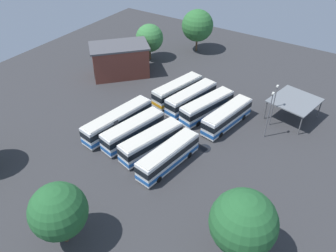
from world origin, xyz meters
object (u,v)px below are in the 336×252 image
bus_row1_slot2 (191,98)px  tree_east_edge (58,211)px  lamp_post_near_entrance (274,104)px  bus_row0_slot1 (151,142)px  tree_south_edge (150,38)px  tree_northeast (197,26)px  bus_row1_slot0 (227,116)px  tree_north_edge (243,223)px  bus_row0_slot2 (133,131)px  bus_row1_slot3 (178,90)px  bus_row1_slot1 (207,107)px  bus_row0_slot0 (168,156)px  bus_row0_slot3 (118,121)px  lamp_post_far_corner (269,113)px  depot_building (120,60)px  maintenance_shelter (295,101)px

bus_row1_slot2 → tree_east_edge: size_ratio=1.35×
lamp_post_near_entrance → bus_row0_slot1: bearing=142.4°
bus_row1_slot2 → tree_south_edge: bearing=55.7°
bus_row0_slot1 → tree_northeast: size_ratio=1.12×
bus_row1_slot0 → tree_north_edge: tree_north_edge is taller
bus_row1_slot2 → tree_south_edge: tree_south_edge is taller
bus_row0_slot2 → bus_row1_slot0: same height
bus_row1_slot2 → tree_south_edge: (12.08, 17.74, 3.18)m
bus_row1_slot2 → bus_row1_slot3: 3.62m
bus_row1_slot0 → bus_row1_slot1: 4.24m
bus_row0_slot0 → bus_row0_slot3: (2.63, 11.54, 0.00)m
bus_row0_slot3 → lamp_post_far_corner: (11.49, -20.79, 2.71)m
tree_north_edge → bus_row1_slot2: bearing=39.7°
bus_row0_slot2 → tree_northeast: size_ratio=1.15×
bus_row0_slot2 → bus_row1_slot0: bearing=-42.4°
bus_row1_slot0 → lamp_post_far_corner: size_ratio=1.34×
bus_row1_slot1 → depot_building: depot_building is taller
tree_northeast → tree_south_edge: bearing=146.2°
bus_row0_slot1 → tree_east_edge: bearing=-177.1°
bus_row1_slot1 → bus_row1_slot2: same height
bus_row1_slot2 → maintenance_shelter: (6.38, -16.32, 1.65)m
depot_building → bus_row0_slot3: bearing=-141.9°
maintenance_shelter → bus_row1_slot1: bearing=120.2°
bus_row0_slot1 → bus_row1_slot0: same height
maintenance_shelter → bus_row1_slot3: bearing=105.2°
tree_northeast → tree_north_edge: (-45.24, -30.63, -0.36)m
bus_row0_slot0 → lamp_post_near_entrance: lamp_post_near_entrance is taller
bus_row1_slot2 → depot_building: bearing=81.7°
bus_row1_slot0 → depot_building: 26.84m
bus_row0_slot1 → maintenance_shelter: size_ratio=1.26×
bus_row0_slot0 → bus_row1_slot3: size_ratio=1.01×
bus_row0_slot1 → tree_northeast: tree_northeast is taller
tree_south_edge → tree_east_edge: tree_east_edge is taller
bus_row1_slot1 → tree_south_edge: tree_south_edge is taller
bus_row0_slot1 → tree_south_edge: (26.14, 18.98, 3.18)m
tree_northeast → lamp_post_far_corner: bearing=-132.1°
tree_northeast → bus_row0_slot2: bearing=-166.5°
depot_building → maintenance_shelter: 35.06m
bus_row1_slot3 → bus_row0_slot2: bearing=-177.0°
bus_row1_slot1 → tree_north_edge: tree_north_edge is taller
tree_south_edge → tree_north_edge: size_ratio=0.86×
tree_south_edge → lamp_post_near_entrance: bearing=-107.1°
bus_row1_slot3 → tree_east_edge: size_ratio=1.32×
tree_south_edge → bus_row1_slot0: bearing=-118.4°
bus_row0_slot2 → bus_row0_slot3: same height
lamp_post_near_entrance → tree_south_edge: tree_south_edge is taller
bus_row1_slot3 → tree_north_edge: (-24.37, -22.93, 3.94)m
bus_row1_slot2 → bus_row0_slot0: bearing=-161.6°
tree_north_edge → tree_south_edge: bearing=46.3°
depot_building → tree_northeast: tree_northeast is taller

